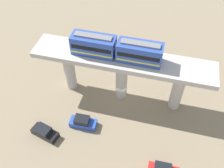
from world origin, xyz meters
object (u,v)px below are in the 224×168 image
train (116,49)px  tree_near_viaduct (71,44)px  parked_car_black (45,132)px  parked_car_blue (83,122)px

train → tree_near_viaduct: size_ratio=3.28×
parked_car_black → tree_near_viaduct: (18.66, 2.45, 2.15)m
train → parked_car_black: 16.70m
parked_car_black → train: bearing=-24.3°
parked_car_blue → train: bearing=-26.7°
train → tree_near_viaduct: bearing=54.0°
parked_car_black → parked_car_blue: bearing=-43.8°
train → parked_car_black: (-10.68, 8.53, -9.59)m
parked_car_blue → tree_near_viaduct: size_ratio=1.03×
train → parked_car_black: size_ratio=3.00×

